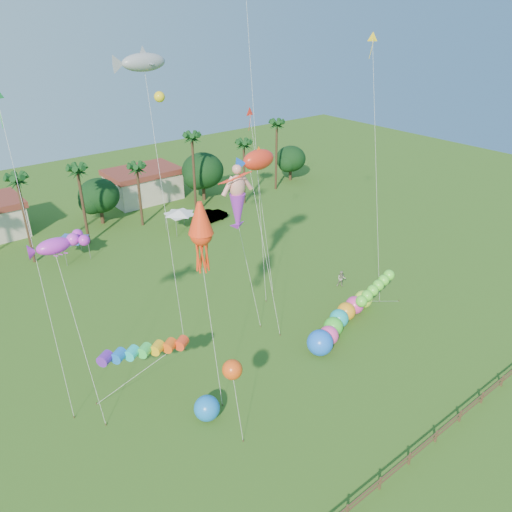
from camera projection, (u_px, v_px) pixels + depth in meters
ground at (341, 412)px, 36.85m from camera, size 160.00×160.00×0.00m
tree_line at (120, 192)px, 67.56m from camera, size 69.46×8.91×11.00m
buildings_row at (58, 206)px, 69.05m from camera, size 35.00×7.00×4.00m
tent_row at (73, 239)px, 57.57m from camera, size 31.00×4.00×0.60m
fence at (410, 457)px, 32.40m from camera, size 36.12×0.12×1.00m
car_b at (211, 216)px, 69.03m from camera, size 5.07×2.37×1.61m
spectator_b at (341, 279)px, 52.90m from camera, size 1.12×1.13×1.83m
caterpillar_inflatable at (339, 322)px, 45.64m from camera, size 10.97×4.88×2.26m
blue_ball at (207, 408)px, 35.90m from camera, size 1.89×1.89×1.89m
rainbow_tube at (162, 351)px, 37.57m from camera, size 8.28×3.44×4.02m
green_worm at (361, 301)px, 45.21m from camera, size 9.70×1.89×3.52m
orange_ball_kite at (232, 370)px, 33.20m from camera, size 1.58×2.31×5.89m
merman_kite at (237, 202)px, 43.93m from camera, size 2.47×4.33×14.25m
fish_kite at (259, 160)px, 43.56m from camera, size 5.09×7.04×15.83m
shark_kite at (144, 62)px, 38.90m from camera, size 5.08×7.85×23.79m
squid_kite at (201, 235)px, 34.74m from camera, size 2.08×4.43×15.13m
lobster_kite at (54, 246)px, 33.38m from camera, size 4.36×6.21×13.24m
delta_kite_red at (250, 118)px, 47.07m from camera, size 1.07×4.04×18.38m
delta_kite_yellow at (373, 48)px, 43.68m from camera, size 1.43×5.28×24.86m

